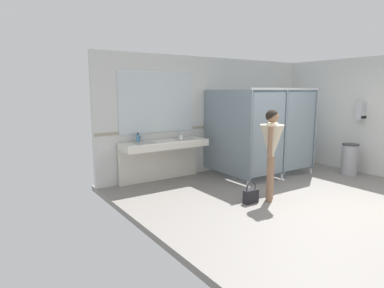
{
  "coord_description": "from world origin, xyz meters",
  "views": [
    {
      "loc": [
        -4.77,
        -3.07,
        1.88
      ],
      "look_at": [
        -1.8,
        1.39,
        1.0
      ],
      "focal_mm": 30.79,
      "sensor_mm": 36.0,
      "label": 1
    }
  ],
  "objects_px": {
    "paper_towel_dispenser_upper": "(362,111)",
    "paper_cup": "(181,138)",
    "handbag": "(251,196)",
    "soap_dispenser": "(138,138)",
    "person_standing": "(271,144)",
    "trash_bin": "(350,159)"
  },
  "relations": [
    {
      "from": "trash_bin",
      "to": "paper_cup",
      "type": "xyz_separation_m",
      "value": [
        -3.41,
        1.69,
        0.56
      ]
    },
    {
      "from": "paper_towel_dispenser_upper",
      "to": "trash_bin",
      "type": "distance_m",
      "value": 1.14
    },
    {
      "from": "paper_towel_dispenser_upper",
      "to": "handbag",
      "type": "xyz_separation_m",
      "value": [
        -3.53,
        -0.17,
        -1.3
      ]
    },
    {
      "from": "paper_towel_dispenser_upper",
      "to": "soap_dispenser",
      "type": "xyz_separation_m",
      "value": [
        -4.62,
        1.92,
        -0.49
      ]
    },
    {
      "from": "soap_dispenser",
      "to": "handbag",
      "type": "bearing_deg",
      "value": -62.49
    },
    {
      "from": "person_standing",
      "to": "soap_dispenser",
      "type": "xyz_separation_m",
      "value": [
        -1.48,
        2.16,
        -0.04
      ]
    },
    {
      "from": "trash_bin",
      "to": "soap_dispenser",
      "type": "relative_size",
      "value": 3.69
    },
    {
      "from": "paper_cup",
      "to": "soap_dispenser",
      "type": "bearing_deg",
      "value": 164.91
    },
    {
      "from": "paper_towel_dispenser_upper",
      "to": "paper_cup",
      "type": "height_order",
      "value": "paper_towel_dispenser_upper"
    },
    {
      "from": "trash_bin",
      "to": "soap_dispenser",
      "type": "bearing_deg",
      "value": 155.76
    },
    {
      "from": "soap_dispenser",
      "to": "paper_cup",
      "type": "relative_size",
      "value": 2.03
    },
    {
      "from": "person_standing",
      "to": "soap_dispenser",
      "type": "height_order",
      "value": "person_standing"
    },
    {
      "from": "soap_dispenser",
      "to": "paper_cup",
      "type": "distance_m",
      "value": 0.9
    },
    {
      "from": "handbag",
      "to": "soap_dispenser",
      "type": "bearing_deg",
      "value": 117.51
    },
    {
      "from": "paper_towel_dispenser_upper",
      "to": "handbag",
      "type": "bearing_deg",
      "value": -177.23
    },
    {
      "from": "person_standing",
      "to": "handbag",
      "type": "distance_m",
      "value": 0.94
    },
    {
      "from": "handbag",
      "to": "person_standing",
      "type": "bearing_deg",
      "value": -9.1
    },
    {
      "from": "handbag",
      "to": "paper_cup",
      "type": "bearing_deg",
      "value": 96.9
    },
    {
      "from": "paper_towel_dispenser_upper",
      "to": "paper_cup",
      "type": "bearing_deg",
      "value": 155.77
    },
    {
      "from": "handbag",
      "to": "trash_bin",
      "type": "bearing_deg",
      "value": 3.08
    },
    {
      "from": "trash_bin",
      "to": "person_standing",
      "type": "height_order",
      "value": "person_standing"
    },
    {
      "from": "person_standing",
      "to": "paper_cup",
      "type": "height_order",
      "value": "person_standing"
    }
  ]
}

